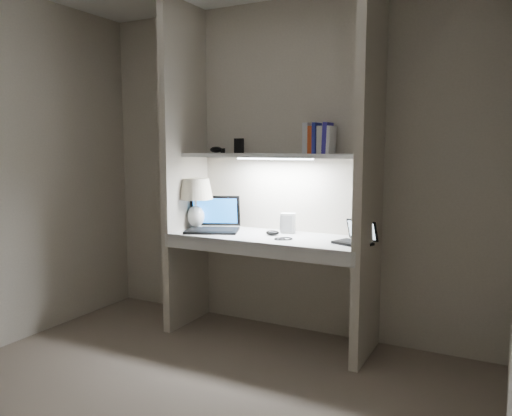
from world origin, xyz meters
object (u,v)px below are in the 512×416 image
Objects in this scene: table_lamp at (196,195)px; laptop_main at (213,223)px; laptop_netbook at (356,238)px; book_row at (319,139)px; speaker at (288,223)px.

table_lamp reaches higher than laptop_main.
book_row is (-0.33, 0.16, 0.66)m from laptop_netbook.
table_lamp is 1.31m from laptop_netbook.
table_lamp is at bearing -171.46° from book_row.
laptop_netbook is 1.95× the size of speaker.
table_lamp is 2.65× the size of speaker.
book_row is at bearing 175.48° from laptop_netbook.
laptop_main is at bearing -159.46° from laptop_netbook.
laptop_main reaches higher than speaker.
speaker is 0.69× the size of book_row.
speaker is at bearing 177.66° from book_row.
speaker is at bearing -175.30° from laptop_netbook.
laptop_main is (0.16, -0.00, -0.21)m from table_lamp.
table_lamp is 1.83× the size of book_row.
table_lamp reaches higher than laptop_netbook.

